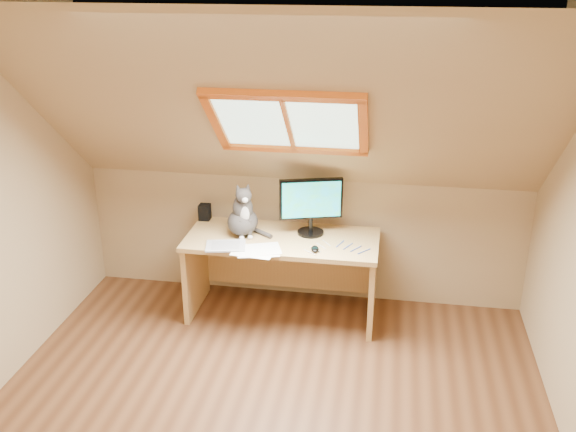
# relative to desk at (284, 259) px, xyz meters

# --- Properties ---
(room_shell) EXTENTS (3.52, 3.52, 2.41)m
(room_shell) POSITION_rel_desk_xyz_m (0.10, -1.54, 0.98)
(room_shell) COLOR tan
(room_shell) RESTS_ON ground
(desk) EXTENTS (1.44, 0.63, 0.66)m
(desk) POSITION_rel_desk_xyz_m (0.00, 0.00, 0.00)
(desk) COLOR tan
(desk) RESTS_ON ground
(monitor) EXTENTS (0.47, 0.20, 0.44)m
(monitor) POSITION_rel_desk_xyz_m (0.20, 0.04, 0.46)
(monitor) COLOR black
(monitor) RESTS_ON desk
(cat) EXTENTS (0.32, 0.35, 0.42)m
(cat) POSITION_rel_desk_xyz_m (-0.30, -0.05, 0.36)
(cat) COLOR #423D3B
(cat) RESTS_ON desk
(desk_speaker) EXTENTS (0.09, 0.09, 0.13)m
(desk_speaker) POSITION_rel_desk_xyz_m (-0.67, 0.19, 0.27)
(desk_speaker) COLOR black
(desk_speaker) RESTS_ON desk
(graphics_tablet) EXTENTS (0.32, 0.26, 0.01)m
(graphics_tablet) POSITION_rel_desk_xyz_m (-0.38, -0.29, 0.22)
(graphics_tablet) COLOR #B2B2B7
(graphics_tablet) RESTS_ON desk
(mouse) EXTENTS (0.07, 0.11, 0.03)m
(mouse) POSITION_rel_desk_xyz_m (0.27, -0.26, 0.23)
(mouse) COLOR black
(mouse) RESTS_ON desk
(papers) EXTENTS (0.35, 0.30, 0.01)m
(papers) POSITION_rel_desk_xyz_m (-0.19, -0.32, 0.21)
(papers) COLOR white
(papers) RESTS_ON desk
(cables) EXTENTS (0.51, 0.26, 0.01)m
(cables) POSITION_rel_desk_xyz_m (0.44, -0.18, 0.21)
(cables) COLOR silver
(cables) RESTS_ON desk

